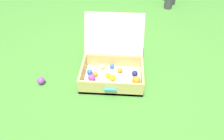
{
  "coord_description": "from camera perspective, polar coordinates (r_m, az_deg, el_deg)",
  "views": [
    {
      "loc": [
        0.04,
        -1.63,
        1.49
      ],
      "look_at": [
        -0.07,
        -0.01,
        0.13
      ],
      "focal_mm": 36.06,
      "sensor_mm": 36.0,
      "label": 1
    }
  ],
  "objects": [
    {
      "name": "ground_plane",
      "position": [
        2.21,
        1.91,
        -2.48
      ],
      "size": [
        16.0,
        16.0,
        0.0
      ],
      "primitive_type": "plane",
      "color": "#3D7A2D"
    },
    {
      "name": "open_suitcase",
      "position": [
        2.18,
        0.21,
        1.19
      ],
      "size": [
        0.59,
        0.64,
        0.53
      ],
      "color": "beige",
      "rests_on": "ground"
    },
    {
      "name": "stray_ball_on_grass",
      "position": [
        2.25,
        -17.56,
        -2.63
      ],
      "size": [
        0.07,
        0.07,
        0.07
      ],
      "primitive_type": "sphere",
      "color": "purple",
      "rests_on": "ground"
    }
  ]
}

